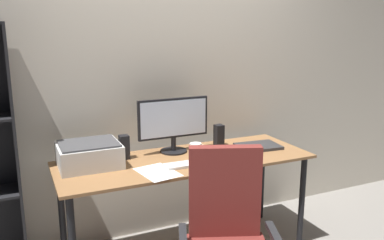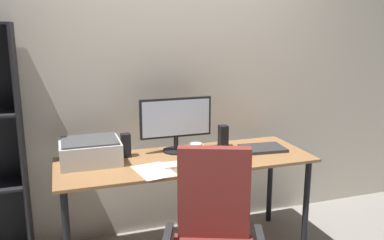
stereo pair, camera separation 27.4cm
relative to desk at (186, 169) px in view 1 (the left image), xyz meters
The scene contains 11 objects.
back_wall 0.81m from the desk, 90.00° to the left, with size 6.40×0.10×2.60m, color beige.
desk is the anchor object (origin of this frame).
monitor 0.36m from the desk, 96.05° to the left, with size 0.54×0.20×0.40m.
keyboard 0.18m from the desk, 113.52° to the right, with size 0.29×0.11×0.02m, color silver.
mouse 0.21m from the desk, 38.94° to the right, with size 0.06×0.10×0.03m, color black.
coffee_mug 0.15m from the desk, 16.86° to the right, with size 0.10×0.08×0.11m.
laptop 0.62m from the desk, ahead, with size 0.32×0.23×0.02m, color #2D2D30.
speaker_left 0.46m from the desk, 156.24° to the left, with size 0.06×0.07×0.17m, color black.
speaker_right 0.43m from the desk, 26.01° to the left, with size 0.06×0.07×0.17m, color black.
printer 0.68m from the desk, 169.16° to the left, with size 0.40×0.34×0.16m.
paper_sheet 0.34m from the desk, 146.85° to the right, with size 0.21×0.30×0.00m, color white.
Camera 1 is at (-1.07, -2.46, 1.64)m, focal length 37.45 mm.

